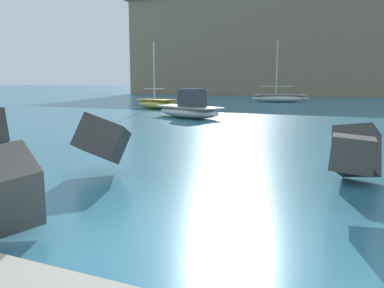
{
  "coord_description": "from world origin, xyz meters",
  "views": [
    {
      "loc": [
        2.61,
        -5.08,
        2.38
      ],
      "look_at": [
        0.11,
        0.5,
        1.4
      ],
      "focal_mm": 36.9,
      "sensor_mm": 36.0,
      "label": 1
    }
  ],
  "objects": [
    {
      "name": "headland_bluff",
      "position": [
        1.47,
        77.64,
        9.1
      ],
      "size": [
        82.22,
        37.97,
        18.15
      ],
      "color": "#847056",
      "rests_on": "ground"
    },
    {
      "name": "breakwater_jetty",
      "position": [
        -0.77,
        1.87,
        0.94
      ],
      "size": [
        32.0,
        7.76,
        2.25
      ],
      "color": "slate",
      "rests_on": "ground"
    },
    {
      "name": "boat_mid_left",
      "position": [
        -8.05,
        18.29,
        0.59
      ],
      "size": [
        5.68,
        4.03,
        1.9
      ],
      "color": "beige",
      "rests_on": "ground"
    },
    {
      "name": "ground_plane",
      "position": [
        0.0,
        0.0,
        0.0
      ],
      "size": [
        400.0,
        400.0,
        0.0
      ],
      "primitive_type": "plane",
      "color": "#2D6B84"
    },
    {
      "name": "boat_near_right",
      "position": [
        -6.63,
        40.18,
        0.51
      ],
      "size": [
        6.48,
        3.62,
        6.98
      ],
      "color": "beige",
      "rests_on": "ground"
    },
    {
      "name": "boat_near_left",
      "position": [
        -14.24,
        25.11,
        0.48
      ],
      "size": [
        4.42,
        3.05,
        5.72
      ],
      "color": "#EAC64C",
      "rests_on": "ground"
    }
  ]
}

